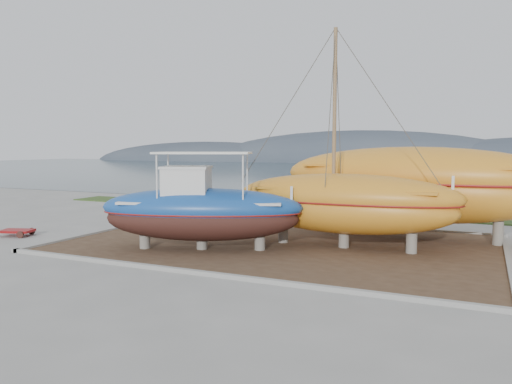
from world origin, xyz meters
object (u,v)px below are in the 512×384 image
at_px(blue_caique, 202,201).
at_px(orange_sailboat, 345,139).
at_px(red_trailer, 17,233).
at_px(orange_bare_hull, 413,194).
at_px(white_dinghy, 201,215).

xyz_separation_m(blue_caique, orange_sailboat, (5.29, 2.79, 2.55)).
height_order(orange_sailboat, red_trailer, orange_sailboat).
height_order(orange_bare_hull, red_trailer, orange_bare_hull).
bearing_deg(white_dinghy, red_trailer, -131.43).
xyz_separation_m(blue_caique, red_trailer, (-9.85, -0.84, -1.92)).
relative_size(orange_sailboat, red_trailer, 4.35).
relative_size(blue_caique, orange_bare_hull, 0.67).
xyz_separation_m(white_dinghy, orange_sailboat, (8.25, -2.06, 3.93)).
bearing_deg(white_dinghy, blue_caique, -49.57).
bearing_deg(white_dinghy, orange_bare_hull, 17.20).
bearing_deg(blue_caique, orange_bare_hull, 19.47).
relative_size(blue_caique, orange_sailboat, 0.88).
height_order(blue_caique, red_trailer, blue_caique).
relative_size(blue_caique, red_trailer, 3.82).
distance_m(orange_bare_hull, red_trailer, 18.98).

